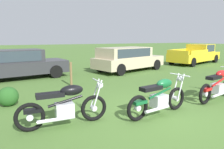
# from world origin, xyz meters

# --- Properties ---
(ground_plane) EXTENTS (120.00, 120.00, 0.00)m
(ground_plane) POSITION_xyz_m (0.00, 0.00, 0.00)
(ground_plane) COLOR #476B2D
(motorcycle_black) EXTENTS (2.09, 0.64, 1.02)m
(motorcycle_black) POSITION_xyz_m (-2.42, 0.36, 0.48)
(motorcycle_black) COLOR black
(motorcycle_black) RESTS_ON ground
(motorcycle_green) EXTENTS (2.06, 0.73, 1.02)m
(motorcycle_green) POSITION_xyz_m (-0.04, -0.01, 0.48)
(motorcycle_green) COLOR black
(motorcycle_green) RESTS_ON ground
(motorcycle_red) EXTENTS (2.10, 0.83, 1.02)m
(motorcycle_red) POSITION_xyz_m (2.52, 0.25, 0.48)
(motorcycle_red) COLOR black
(motorcycle_red) RESTS_ON ground
(car_charcoal) EXTENTS (4.76, 2.37, 1.43)m
(car_charcoal) POSITION_xyz_m (-3.19, 6.92, 0.80)
(car_charcoal) COLOR #2D2D33
(car_charcoal) RESTS_ON ground
(car_beige) EXTENTS (4.87, 3.00, 1.43)m
(car_beige) POSITION_xyz_m (2.85, 6.71, 0.84)
(car_beige) COLOR #BCAD8C
(car_beige) RESTS_ON ground
(pickup_truck_yellow) EXTENTS (5.46, 3.16, 1.49)m
(pickup_truck_yellow) POSITION_xyz_m (9.73, 7.76, 0.75)
(pickup_truck_yellow) COLOR gold
(pickup_truck_yellow) RESTS_ON ground
(shrub_low) EXTENTS (0.58, 0.51, 0.58)m
(shrub_low) POSITION_xyz_m (-3.59, 2.48, 0.29)
(shrub_low) COLOR #23521E
(shrub_low) RESTS_ON ground
(fence_post_wooden) EXTENTS (0.10, 0.10, 1.00)m
(fence_post_wooden) POSITION_xyz_m (-1.23, 4.26, 0.50)
(fence_post_wooden) COLOR brown
(fence_post_wooden) RESTS_ON ground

